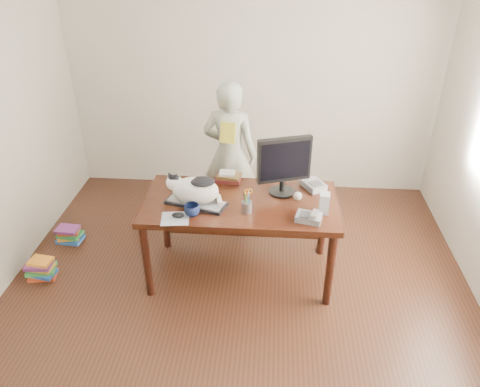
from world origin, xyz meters
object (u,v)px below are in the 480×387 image
(phone, at_px, (309,217))
(speaker, at_px, (324,203))
(keyboard, at_px, (196,203))
(book_stack, at_px, (229,177))
(calculator, at_px, (314,185))
(desk, at_px, (241,211))
(book_pile_b, at_px, (69,234))
(person, at_px, (230,154))
(baseball, at_px, (298,196))
(coffee_mug, at_px, (192,210))
(cat, at_px, (194,189))
(mouse, at_px, (178,215))
(pen_cup, at_px, (247,206))
(monitor, at_px, (284,163))
(book_pile_a, at_px, (41,269))

(phone, distance_m, speaker, 0.18)
(keyboard, distance_m, phone, 0.92)
(phone, bearing_deg, book_stack, 153.11)
(book_stack, height_order, calculator, book_stack)
(desk, distance_m, book_pile_b, 1.82)
(book_stack, height_order, person, person)
(speaker, xyz_separation_m, baseball, (-0.20, 0.18, -0.05))
(coffee_mug, relative_size, speaker, 0.72)
(baseball, xyz_separation_m, book_pile_b, (-2.19, 0.30, -0.71))
(cat, relative_size, baseball, 6.79)
(baseball, bearing_deg, phone, -74.76)
(coffee_mug, distance_m, speaker, 1.04)
(coffee_mug, height_order, baseball, coffee_mug)
(coffee_mug, bearing_deg, book_stack, 68.75)
(mouse, bearing_deg, book_stack, 54.32)
(pen_cup, bearing_deg, book_pile_b, 163.87)
(desk, xyz_separation_m, person, (-0.17, 0.80, 0.15))
(baseball, bearing_deg, monitor, 142.07)
(cat, relative_size, coffee_mug, 3.96)
(speaker, bearing_deg, keyboard, -179.18)
(book_pile_b, bearing_deg, book_pile_a, -93.13)
(desk, xyz_separation_m, calculator, (0.61, 0.18, 0.18))
(desk, height_order, book_stack, book_stack)
(book_pile_a, bearing_deg, baseball, 6.50)
(monitor, relative_size, coffee_mug, 4.17)
(book_stack, bearing_deg, mouse, -110.63)
(book_pile_a, bearing_deg, book_pile_b, 86.87)
(book_pile_b, bearing_deg, person, 18.86)
(mouse, height_order, coffee_mug, coffee_mug)
(monitor, height_order, coffee_mug, monitor)
(phone, bearing_deg, keyboard, -176.38)
(desk, xyz_separation_m, cat, (-0.37, -0.16, 0.29))
(cat, relative_size, phone, 2.20)
(pen_cup, distance_m, book_pile_b, 2.00)
(pen_cup, xyz_separation_m, person, (-0.23, 1.04, -0.06))
(phone, relative_size, book_stack, 0.95)
(cat, distance_m, calculator, 1.05)
(book_pile_b, bearing_deg, desk, -8.97)
(monitor, height_order, book_pile_b, monitor)
(keyboard, bearing_deg, desk, 41.26)
(book_pile_a, bearing_deg, calculator, 11.07)
(monitor, height_order, pen_cup, monitor)
(pen_cup, relative_size, calculator, 0.86)
(desk, bearing_deg, speaker, -17.04)
(pen_cup, relative_size, coffee_mug, 1.73)
(mouse, bearing_deg, monitor, 20.48)
(desk, xyz_separation_m, book_pile_b, (-1.72, 0.27, -0.53))
(book_pile_b, bearing_deg, calculator, -2.14)
(book_stack, bearing_deg, monitor, -14.86)
(speaker, height_order, baseball, speaker)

